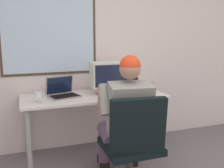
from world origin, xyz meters
TOP-DOWN VIEW (x-y plane):
  - wall_rear at (-0.02, 2.37)m, footprint 5.12×0.08m
  - desk at (-0.24, 1.99)m, footprint 1.64×0.65m
  - office_chair at (-0.14, 1.08)m, footprint 0.55×0.58m
  - person_seated at (-0.11, 1.33)m, footprint 0.56×0.79m
  - crt_monitor at (-0.03, 2.02)m, footprint 0.47×0.25m
  - laptop at (-0.60, 2.04)m, footprint 0.38×0.34m
  - wine_glass at (-0.87, 1.83)m, footprint 0.09×0.09m
  - desk_speaker at (0.30, 2.08)m, footprint 0.09×0.09m
  - cd_case at (0.34, 1.87)m, footprint 0.16×0.15m

SIDE VIEW (x-z plane):
  - office_chair at x=-0.14m, z-range 0.06..1.00m
  - desk at x=-0.24m, z-range 0.27..1.01m
  - person_seated at x=-0.11m, z-range 0.03..1.29m
  - cd_case at x=0.34m, z-range 0.74..0.75m
  - laptop at x=-0.60m, z-range 0.69..0.91m
  - desk_speaker at x=0.30m, z-range 0.74..0.90m
  - wine_glass at x=-0.87m, z-range 0.76..0.89m
  - crt_monitor at x=-0.03m, z-range 0.77..1.14m
  - wall_rear at x=-0.02m, z-range 0.01..2.59m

